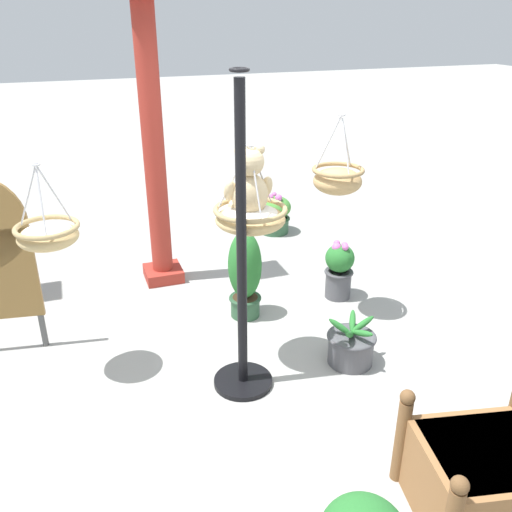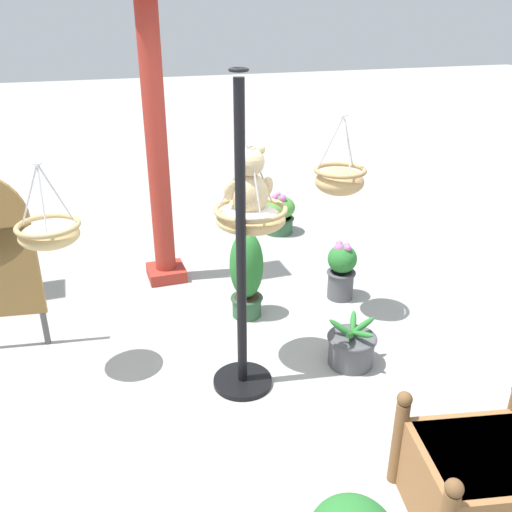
{
  "view_description": "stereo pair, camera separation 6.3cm",
  "coord_description": "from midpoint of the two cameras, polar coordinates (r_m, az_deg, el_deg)",
  "views": [
    {
      "loc": [
        -1.18,
        -3.25,
        2.58
      ],
      "look_at": [
        -0.01,
        0.06,
        0.97
      ],
      "focal_mm": 38.05,
      "sensor_mm": 36.0,
      "label": 1
    },
    {
      "loc": [
        -1.12,
        -3.27,
        2.58
      ],
      "look_at": [
        -0.01,
        0.06,
        0.97
      ],
      "focal_mm": 38.05,
      "sensor_mm": 36.0,
      "label": 2
    }
  ],
  "objects": [
    {
      "name": "ground_plane",
      "position": [
        4.31,
        -0.07,
        -12.06
      ],
      "size": [
        40.0,
        40.0,
        0.0
      ],
      "primitive_type": "plane",
      "color": "#9E9E99"
    },
    {
      "name": "display_pole_central",
      "position": [
        3.82,
        -1.94,
        -5.1
      ],
      "size": [
        0.44,
        0.44,
        2.26
      ],
      "color": "black",
      "rests_on": "ground"
    },
    {
      "name": "hanging_basket_with_teddy",
      "position": [
        3.85,
        -1.06,
        4.12
      ],
      "size": [
        0.53,
        0.53,
        0.62
      ],
      "color": "tan"
    },
    {
      "name": "teddy_bear",
      "position": [
        3.8,
        -1.21,
        7.36
      ],
      "size": [
        0.36,
        0.32,
        0.52
      ],
      "color": "#D1B789"
    },
    {
      "name": "hanging_basket_left_high",
      "position": [
        4.0,
        -21.47,
        2.13
      ],
      "size": [
        0.44,
        0.44,
        0.59
      ],
      "color": "tan"
    },
    {
      "name": "hanging_basket_right_low",
      "position": [
        4.58,
        8.18,
        8.0
      ],
      "size": [
        0.43,
        0.43,
        0.65
      ],
      "color": "tan"
    },
    {
      "name": "greenhouse_pillar_left",
      "position": [
        5.31,
        -11.03,
        10.64
      ],
      "size": [
        0.39,
        0.39,
        2.77
      ],
      "color": "#9E2D23",
      "rests_on": "ground"
    },
    {
      "name": "wooden_planter_box",
      "position": [
        3.38,
        22.16,
        -20.94
      ],
      "size": [
        0.88,
        0.83,
        0.65
      ],
      "color": "olive",
      "rests_on": "ground"
    },
    {
      "name": "potted_plant_tall_leafy",
      "position": [
        4.39,
        9.54,
        -9.26
      ],
      "size": [
        0.41,
        0.41,
        0.39
      ],
      "color": "#4C4C51",
      "rests_on": "ground"
    },
    {
      "name": "potted_plant_bushy_green",
      "position": [
        4.83,
        -1.55,
        -1.95
      ],
      "size": [
        0.3,
        0.3,
        0.83
      ],
      "color": "#2D5638",
      "rests_on": "ground"
    },
    {
      "name": "potted_plant_small_succulent",
      "position": [
        6.77,
        1.7,
        4.48
      ],
      "size": [
        0.4,
        0.4,
        0.52
      ],
      "color": "#2D5638",
      "rests_on": "ground"
    },
    {
      "name": "potted_plant_conical_shrub",
      "position": [
        5.25,
        8.39,
        -1.38
      ],
      "size": [
        0.28,
        0.28,
        0.58
      ],
      "color": "#4C4C51",
      "rests_on": "ground"
    }
  ]
}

